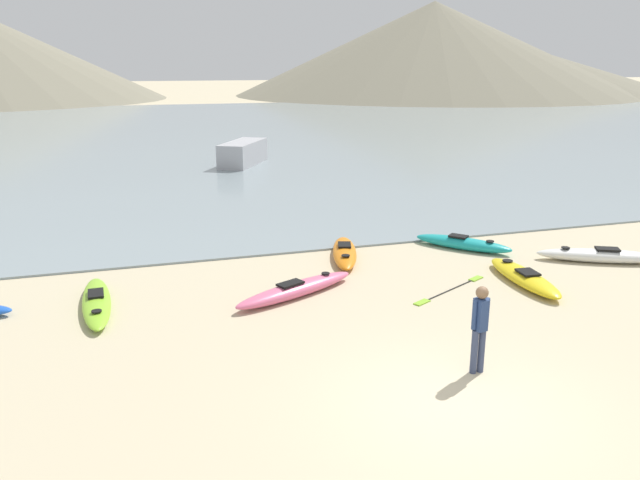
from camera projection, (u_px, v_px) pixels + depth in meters
ground_plane at (458, 406)px, 10.11m from camera, size 400.00×400.00×0.00m
bay_water at (186, 132)px, 50.43m from camera, size 160.00×70.00×0.06m
far_hill_midright at (433, 49)px, 107.71m from camera, size 68.41×68.41×15.55m
far_hill_right at (521, 70)px, 113.17m from camera, size 54.82×54.82×8.31m
kayak_on_sand_0 at (345, 252)px, 17.73m from camera, size 1.56×3.12×0.38m
kayak_on_sand_1 at (463, 243)px, 18.59m from camera, size 2.42×2.65×0.40m
kayak_on_sand_2 at (600, 256)px, 17.38m from camera, size 3.36×2.12×0.41m
kayak_on_sand_3 at (97, 302)px, 14.13m from camera, size 0.77×3.38×0.31m
kayak_on_sand_5 at (296, 289)px, 14.84m from camera, size 3.43×2.05×0.38m
kayak_on_sand_6 at (524, 277)px, 15.71m from camera, size 1.04×3.16×0.36m
person_near_foreground at (480, 324)px, 10.96m from camera, size 0.33×0.26×1.64m
moored_boat_0 at (243, 153)px, 33.67m from camera, size 3.31×4.26×1.24m
loose_paddle at (450, 290)px, 15.24m from camera, size 2.54×1.46×0.03m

